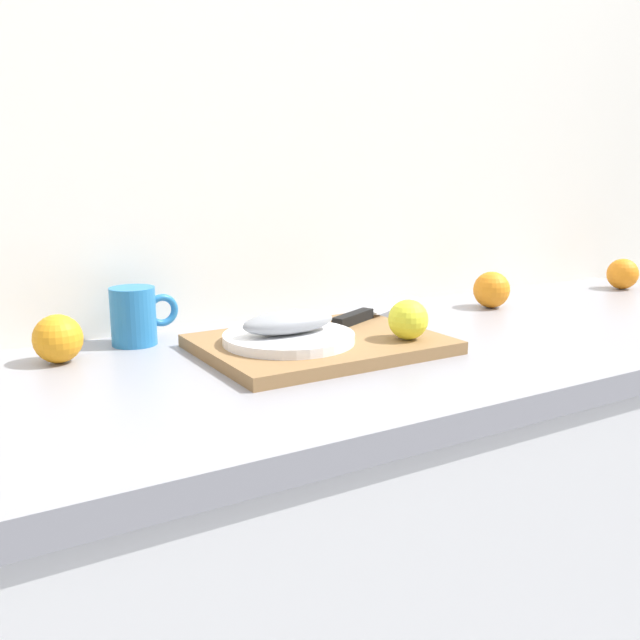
{
  "coord_description": "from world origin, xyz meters",
  "views": [
    {
      "loc": [
        -0.58,
        -0.89,
        1.19
      ],
      "look_at": [
        -0.03,
        0.04,
        0.95
      ],
      "focal_mm": 38.76,
      "sensor_mm": 36.0,
      "label": 1
    }
  ],
  "objects_px": {
    "fish_fillet": "(289,322)",
    "lemon_0": "(408,319)",
    "coffee_mug_1": "(135,316)",
    "chef_knife": "(368,313)",
    "cutting_board": "(320,344)",
    "white_plate": "(289,338)"
  },
  "relations": [
    {
      "from": "fish_fillet",
      "to": "cutting_board",
      "type": "bearing_deg",
      "value": -0.32
    },
    {
      "from": "white_plate",
      "to": "coffee_mug_1",
      "type": "height_order",
      "value": "coffee_mug_1"
    },
    {
      "from": "white_plate",
      "to": "cutting_board",
      "type": "bearing_deg",
      "value": -0.32
    },
    {
      "from": "cutting_board",
      "to": "coffee_mug_1",
      "type": "relative_size",
      "value": 3.28
    },
    {
      "from": "chef_knife",
      "to": "coffee_mug_1",
      "type": "relative_size",
      "value": 2.39
    },
    {
      "from": "fish_fillet",
      "to": "chef_knife",
      "type": "height_order",
      "value": "fish_fillet"
    },
    {
      "from": "cutting_board",
      "to": "white_plate",
      "type": "relative_size",
      "value": 1.81
    },
    {
      "from": "fish_fillet",
      "to": "lemon_0",
      "type": "distance_m",
      "value": 0.19
    },
    {
      "from": "fish_fillet",
      "to": "lemon_0",
      "type": "height_order",
      "value": "lemon_0"
    },
    {
      "from": "fish_fillet",
      "to": "chef_knife",
      "type": "distance_m",
      "value": 0.23
    },
    {
      "from": "cutting_board",
      "to": "lemon_0",
      "type": "relative_size",
      "value": 5.82
    },
    {
      "from": "lemon_0",
      "to": "white_plate",
      "type": "bearing_deg",
      "value": 155.78
    },
    {
      "from": "white_plate",
      "to": "coffee_mug_1",
      "type": "xyz_separation_m",
      "value": [
        -0.19,
        0.19,
        0.02
      ]
    },
    {
      "from": "chef_knife",
      "to": "coffee_mug_1",
      "type": "xyz_separation_m",
      "value": [
        -0.4,
        0.1,
        0.02
      ]
    },
    {
      "from": "cutting_board",
      "to": "lemon_0",
      "type": "xyz_separation_m",
      "value": [
        0.12,
        -0.08,
        0.04
      ]
    },
    {
      "from": "white_plate",
      "to": "chef_knife",
      "type": "height_order",
      "value": "chef_knife"
    },
    {
      "from": "fish_fillet",
      "to": "coffee_mug_1",
      "type": "xyz_separation_m",
      "value": [
        -0.19,
        0.19,
        -0.0
      ]
    },
    {
      "from": "cutting_board",
      "to": "white_plate",
      "type": "height_order",
      "value": "white_plate"
    },
    {
      "from": "fish_fillet",
      "to": "coffee_mug_1",
      "type": "bearing_deg",
      "value": 134.14
    },
    {
      "from": "fish_fillet",
      "to": "coffee_mug_1",
      "type": "distance_m",
      "value": 0.27
    },
    {
      "from": "lemon_0",
      "to": "coffee_mug_1",
      "type": "bearing_deg",
      "value": 143.15
    },
    {
      "from": "lemon_0",
      "to": "fish_fillet",
      "type": "bearing_deg",
      "value": 155.78
    }
  ]
}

